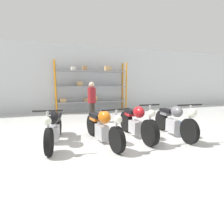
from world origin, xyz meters
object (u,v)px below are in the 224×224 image
at_px(motorcycle_black, 54,127).
at_px(toolbox, 187,126).
at_px(person_browsing, 92,99).
at_px(shelving_rack, 91,87).
at_px(motorcycle_orange, 102,126).
at_px(motorcycle_grey, 174,120).
at_px(motorcycle_red, 137,123).

xyz_separation_m(motorcycle_black, toolbox, (4.23, -0.02, -0.31)).
xyz_separation_m(motorcycle_black, person_browsing, (1.46, 2.20, 0.50)).
bearing_deg(shelving_rack, person_browsing, -100.74).
xyz_separation_m(motorcycle_orange, toolbox, (3.03, 0.31, -0.30)).
bearing_deg(shelving_rack, motorcycle_grey, -75.42).
height_order(motorcycle_black, motorcycle_grey, motorcycle_grey).
relative_size(motorcycle_black, toolbox, 4.87).
xyz_separation_m(motorcycle_grey, person_browsing, (-1.89, 2.65, 0.47)).
bearing_deg(motorcycle_red, motorcycle_grey, 77.48).
bearing_deg(motorcycle_grey, motorcycle_orange, -88.78).
relative_size(motorcycle_orange, motorcycle_red, 1.03).
height_order(motorcycle_black, motorcycle_red, motorcycle_red).
height_order(shelving_rack, motorcycle_grey, shelving_rack).
distance_m(motorcycle_grey, toolbox, 1.04).
relative_size(motorcycle_grey, toolbox, 4.67).
relative_size(shelving_rack, person_browsing, 2.42).
xyz_separation_m(motorcycle_grey, toolbox, (0.88, 0.43, -0.34)).
distance_m(motorcycle_black, motorcycle_grey, 3.38).
distance_m(motorcycle_black, motorcycle_orange, 1.24).
bearing_deg(motorcycle_red, motorcycle_black, -97.18).
distance_m(person_browsing, toolbox, 3.64).
relative_size(motorcycle_red, person_browsing, 1.29).
bearing_deg(person_browsing, motorcycle_red, 154.25).
bearing_deg(shelving_rack, motorcycle_black, -112.02).
bearing_deg(motorcycle_orange, motorcycle_red, 86.91).
height_order(shelving_rack, toolbox, shelving_rack).
distance_m(motorcycle_red, person_browsing, 2.60).
height_order(motorcycle_grey, person_browsing, person_browsing).
relative_size(shelving_rack, motorcycle_orange, 1.82).
bearing_deg(motorcycle_black, motorcycle_red, 92.99).
height_order(shelving_rack, motorcycle_orange, shelving_rack).
distance_m(shelving_rack, motorcycle_orange, 5.33).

